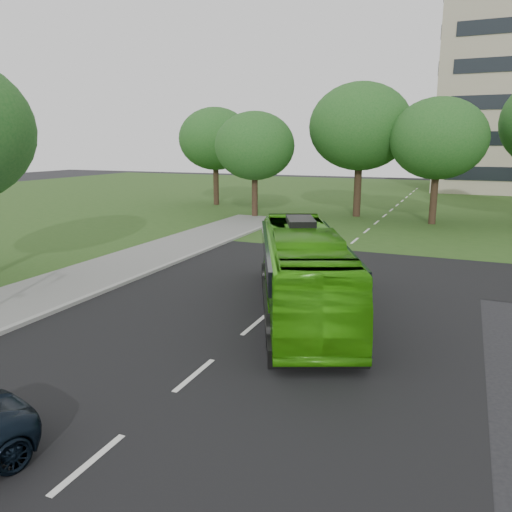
# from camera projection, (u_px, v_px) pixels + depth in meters

# --- Properties ---
(ground) EXTENTS (160.00, 160.00, 0.00)m
(ground) POSITION_uv_depth(u_px,v_px,m) (228.00, 347.00, 14.80)
(ground) COLOR black
(ground) RESTS_ON ground
(street_surfaces) EXTENTS (120.00, 120.00, 0.15)m
(street_surfaces) POSITION_uv_depth(u_px,v_px,m) (363.00, 228.00, 35.40)
(street_surfaces) COLOR black
(street_surfaces) RESTS_ON ground
(tree_park_a) EXTENTS (6.35, 6.35, 8.44)m
(tree_park_a) POSITION_uv_depth(u_px,v_px,m) (255.00, 146.00, 39.61)
(tree_park_a) COLOR black
(tree_park_a) RESTS_ON ground
(tree_park_b) EXTENTS (8.17, 8.17, 10.71)m
(tree_park_b) POSITION_uv_depth(u_px,v_px,m) (360.00, 127.00, 39.87)
(tree_park_b) COLOR black
(tree_park_b) RESTS_ON ground
(tree_park_c) EXTENTS (6.94, 6.94, 9.22)m
(tree_park_c) POSITION_uv_depth(u_px,v_px,m) (438.00, 139.00, 36.15)
(tree_park_c) COLOR black
(tree_park_c) RESTS_ON ground
(tree_park_f) EXTENTS (7.00, 7.00, 9.35)m
(tree_park_f) POSITION_uv_depth(u_px,v_px,m) (215.00, 139.00, 48.05)
(tree_park_f) COLOR black
(tree_park_f) RESTS_ON ground
(bus) EXTENTS (6.57, 10.92, 3.01)m
(bus) POSITION_uv_depth(u_px,v_px,m) (303.00, 270.00, 17.72)
(bus) COLOR #34940D
(bus) RESTS_ON ground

